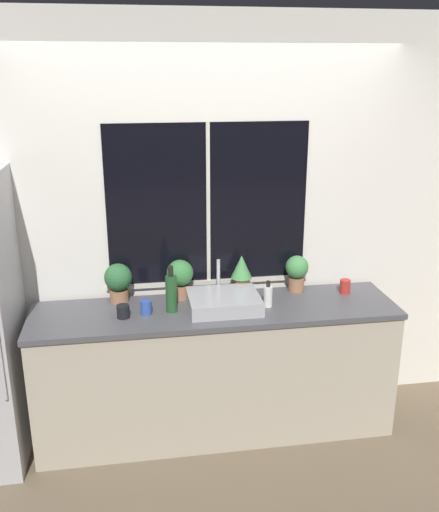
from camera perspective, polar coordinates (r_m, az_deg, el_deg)
The scene contains 14 objects.
ground_plane at distance 3.88m, azimuth 0.29°, elevation -19.09°, with size 14.00×14.00×0.00m, color brown.
wall_back at distance 3.83m, azimuth -1.21°, elevation 3.13°, with size 8.00×0.09×2.70m.
wall_right at distance 5.34m, azimuth 20.80°, elevation 6.33°, with size 0.06×7.00×2.70m.
counter at distance 3.86m, azimuth -0.39°, elevation -11.31°, with size 2.34×0.58×0.89m.
sink at distance 3.64m, azimuth 0.42°, elevation -4.56°, with size 0.45×0.43×0.25m.
potted_plant_far_left at distance 3.76m, azimuth -10.09°, elevation -2.41°, with size 0.18×0.18×0.26m.
potted_plant_center_left at distance 3.77m, azimuth -3.97°, elevation -2.04°, with size 0.18×0.18×0.26m.
potted_plant_center_right at distance 3.82m, azimuth 2.21°, elevation -1.61°, with size 0.14×0.14×0.28m.
potted_plant_far_right at distance 3.91m, azimuth 7.74°, elevation -1.48°, with size 0.16×0.16×0.25m.
soap_bottle at distance 3.67m, azimuth 4.87°, elevation -3.99°, with size 0.06×0.06×0.17m.
bottle_tall at distance 3.57m, azimuth -4.84°, elevation -3.68°, with size 0.07×0.07×0.30m.
mug_black at distance 3.56m, azimuth -9.61°, elevation -5.49°, with size 0.08×0.08×0.08m.
mug_blue at distance 3.59m, azimuth -7.36°, elevation -5.11°, with size 0.07×0.07×0.09m.
mug_red at distance 3.97m, azimuth 12.44°, elevation -2.99°, with size 0.07×0.07×0.10m.
Camera 1 is at (-0.51, -3.03, 2.36)m, focal length 40.00 mm.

